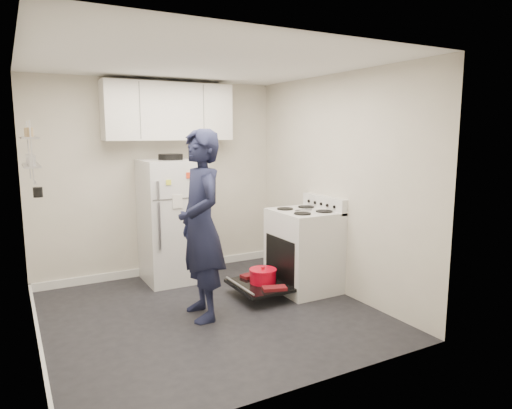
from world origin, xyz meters
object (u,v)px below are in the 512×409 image
open_oven_door (261,280)px  refrigerator (172,220)px  electric_range (303,251)px  person (201,225)px

open_oven_door → refrigerator: bearing=121.0°
refrigerator → electric_range: bearing=-42.2°
electric_range → person: (-1.35, -0.18, 0.47)m
electric_range → open_oven_door: size_ratio=1.54×
electric_range → open_oven_door: electric_range is taller
electric_range → refrigerator: bearing=137.8°
open_oven_door → refrigerator: size_ratio=0.45×
electric_range → refrigerator: refrigerator is taller
open_oven_door → person: size_ratio=0.38×
electric_range → refrigerator: size_ratio=0.69×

